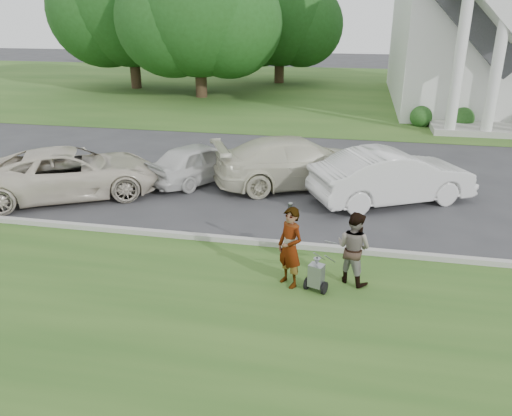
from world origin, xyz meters
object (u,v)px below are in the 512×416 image
(tree_back, at_px, (280,20))
(striping_cart, at_px, (316,276))
(church, at_px, (481,1))
(tree_left, at_px, (198,16))
(car_a, at_px, (71,173))
(tree_far, at_px, (130,6))
(person_right, at_px, (354,248))
(car_d, at_px, (392,176))
(car_c, at_px, (297,162))
(parking_meter_near, at_px, (290,224))
(person_left, at_px, (290,248))
(car_b, at_px, (201,162))

(tree_back, height_order, striping_cart, tree_back)
(church, relative_size, tree_left, 2.27)
(church, distance_m, car_a, 25.88)
(tree_far, distance_m, person_right, 31.01)
(car_d, bearing_deg, car_a, 70.60)
(striping_cart, xyz_separation_m, car_d, (1.76, 5.70, 0.45))
(church, xyz_separation_m, tree_back, (-13.01, 6.87, -1.21))
(car_c, bearing_deg, car_a, 84.35)
(tree_left, height_order, car_a, tree_left)
(church, height_order, car_a, church)
(tree_back, distance_m, parking_meter_near, 30.72)
(tree_left, relative_size, striping_cart, 11.01)
(church, bearing_deg, tree_left, -176.21)
(striping_cart, bearing_deg, person_right, 55.14)
(tree_left, bearing_deg, parking_meter_near, -67.84)
(tree_far, height_order, parking_meter_near, tree_far)
(parking_meter_near, bearing_deg, person_left, -82.16)
(car_c, bearing_deg, tree_back, -14.87)
(tree_left, xyz_separation_m, person_left, (9.15, -23.22, -4.23))
(car_c, bearing_deg, person_right, 172.43)
(parking_meter_near, distance_m, car_b, 6.41)
(tree_far, relative_size, car_b, 2.96)
(car_a, xyz_separation_m, car_d, (9.79, 1.43, 0.05))
(person_right, xyz_separation_m, car_b, (-5.22, 5.94, -0.13))
(striping_cart, relative_size, car_c, 0.17)
(car_c, xyz_separation_m, car_d, (3.00, -0.99, 0.01))
(church, distance_m, car_d, 20.24)
(striping_cart, height_order, car_a, car_a)
(person_left, height_order, person_right, person_left)
(striping_cart, height_order, person_left, person_left)
(person_right, bearing_deg, parking_meter_near, 2.99)
(person_left, distance_m, parking_meter_near, 1.17)
(parking_meter_near, bearing_deg, tree_far, 120.88)
(person_left, relative_size, car_d, 0.36)
(tree_far, xyz_separation_m, person_left, (15.15, -26.22, -4.82))
(car_d, bearing_deg, person_right, 140.83)
(striping_cart, height_order, car_d, car_d)
(tree_back, relative_size, car_b, 2.45)
(church, xyz_separation_m, tree_left, (-17.01, -1.13, -0.83))
(car_c, bearing_deg, person_left, 160.49)
(tree_left, relative_size, person_right, 6.61)
(person_left, distance_m, car_a, 8.52)
(church, height_order, tree_left, church)
(tree_far, height_order, car_c, tree_far)
(person_right, height_order, car_c, person_right)
(tree_far, bearing_deg, church, -4.66)
(car_a, xyz_separation_m, car_c, (6.79, 2.41, 0.04))
(person_left, height_order, car_d, person_left)
(church, height_order, car_b, church)
(striping_cart, height_order, person_right, person_right)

